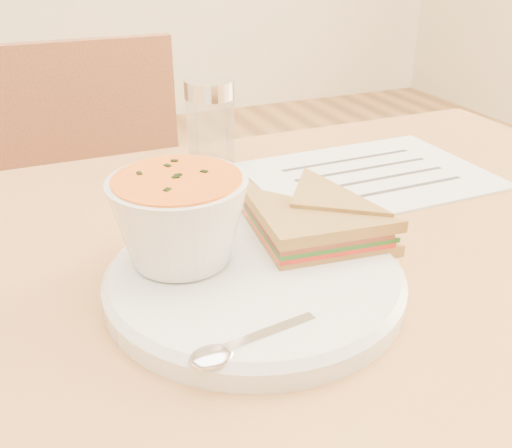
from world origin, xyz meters
name	(u,v)px	position (x,y,z in m)	size (l,w,h in m)	color
chair_far	(106,308)	(-0.12, 0.47, 0.43)	(0.38, 0.38, 0.86)	brown
plate	(254,280)	(-0.04, -0.02, 0.76)	(0.25, 0.25, 0.02)	white
soup_bowl	(180,224)	(-0.09, 0.01, 0.81)	(0.11, 0.11, 0.08)	white
sandwich_half_a	(280,259)	(-0.03, -0.04, 0.78)	(0.12, 0.12, 0.04)	#AC7A3C
sandwich_half_b	(289,218)	(0.01, 0.01, 0.79)	(0.09, 0.09, 0.03)	#AC7A3C
spoon	(270,334)	(-0.07, -0.11, 0.77)	(0.16, 0.03, 0.01)	silver
paper_menu	(370,175)	(0.19, 0.15, 0.75)	(0.28, 0.21, 0.00)	white
condiment_shaker	(211,124)	(0.02, 0.26, 0.81)	(0.06, 0.06, 0.11)	silver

